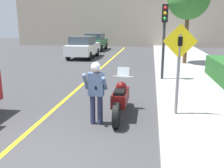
# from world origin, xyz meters

# --- Properties ---
(ground_plane) EXTENTS (80.00, 80.00, 0.00)m
(ground_plane) POSITION_xyz_m (0.00, 0.00, 0.00)
(ground_plane) COLOR #38383A
(road_center_line) EXTENTS (0.12, 36.00, 0.01)m
(road_center_line) POSITION_xyz_m (-0.60, 6.00, 0.00)
(road_center_line) COLOR yellow
(road_center_line) RESTS_ON ground
(building_backdrop) EXTENTS (28.00, 1.20, 9.36)m
(building_backdrop) POSITION_xyz_m (0.00, 26.00, 4.68)
(building_backdrop) COLOR #B2A38E
(building_backdrop) RESTS_ON ground
(motorcycle) EXTENTS (0.62, 2.42, 1.32)m
(motorcycle) POSITION_xyz_m (1.53, 2.79, 0.52)
(motorcycle) COLOR black
(motorcycle) RESTS_ON ground
(person_biker) EXTENTS (0.59, 0.46, 1.68)m
(person_biker) POSITION_xyz_m (0.97, 2.08, 1.02)
(person_biker) COLOR #282D4C
(person_biker) RESTS_ON ground
(crossing_sign) EXTENTS (0.91, 0.08, 2.46)m
(crossing_sign) POSITION_xyz_m (3.09, 2.78, 1.64)
(crossing_sign) COLOR slate
(crossing_sign) RESTS_ON sidewalk_curb
(traffic_light) EXTENTS (0.26, 0.30, 3.27)m
(traffic_light) POSITION_xyz_m (2.88, 7.36, 2.45)
(traffic_light) COLOR #2D2D30
(traffic_light) RESTS_ON sidewalk_curb
(parked_car_white) EXTENTS (1.88, 4.20, 1.68)m
(parked_car_white) POSITION_xyz_m (-2.89, 14.92, 0.86)
(parked_car_white) COLOR black
(parked_car_white) RESTS_ON ground
(parked_car_green) EXTENTS (1.88, 4.20, 1.68)m
(parked_car_green) POSITION_xyz_m (-3.23, 20.79, 0.86)
(parked_car_green) COLOR black
(parked_car_green) RESTS_ON ground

